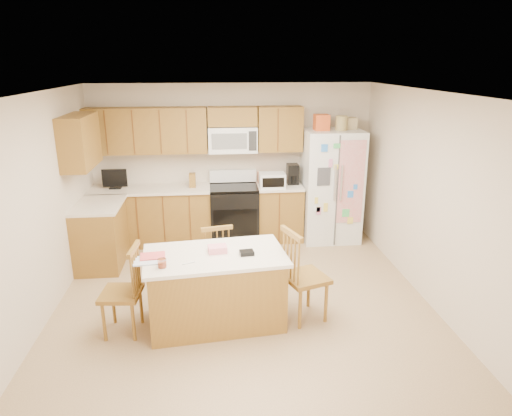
{
  "coord_description": "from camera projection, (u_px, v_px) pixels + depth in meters",
  "views": [
    {
      "loc": [
        -0.33,
        -5.1,
        2.82
      ],
      "look_at": [
        0.2,
        0.35,
        1.05
      ],
      "focal_mm": 32.0,
      "sensor_mm": 36.0,
      "label": 1
    }
  ],
  "objects": [
    {
      "name": "ground",
      "position": [
        243.0,
        297.0,
        5.72
      ],
      "size": [
        4.5,
        4.5,
        0.0
      ],
      "primitive_type": "plane",
      "color": "#926F4E",
      "rests_on": "ground"
    },
    {
      "name": "room_shell",
      "position": [
        242.0,
        186.0,
        5.28
      ],
      "size": [
        4.6,
        4.6,
        2.52
      ],
      "color": "beige",
      "rests_on": "ground"
    },
    {
      "name": "cabinetry",
      "position": [
        171.0,
        190.0,
        7.05
      ],
      "size": [
        3.36,
        1.56,
        2.15
      ],
      "color": "olive",
      "rests_on": "ground"
    },
    {
      "name": "stove",
      "position": [
        234.0,
        213.0,
        7.41
      ],
      "size": [
        0.76,
        0.65,
        1.13
      ],
      "color": "black",
      "rests_on": "ground"
    },
    {
      "name": "refrigerator",
      "position": [
        331.0,
        185.0,
        7.36
      ],
      "size": [
        0.9,
        0.79,
        2.04
      ],
      "color": "white",
      "rests_on": "ground"
    },
    {
      "name": "island",
      "position": [
        216.0,
        288.0,
        5.06
      ],
      "size": [
        1.66,
        1.05,
        0.92
      ],
      "color": "olive",
      "rests_on": "ground"
    },
    {
      "name": "windsor_chair_left",
      "position": [
        124.0,
        293.0,
        4.85
      ],
      "size": [
        0.45,
        0.46,
        1.0
      ],
      "color": "olive",
      "rests_on": "ground"
    },
    {
      "name": "windsor_chair_back",
      "position": [
        215.0,
        260.0,
        5.71
      ],
      "size": [
        0.47,
        0.46,
        0.94
      ],
      "color": "olive",
      "rests_on": "ground"
    },
    {
      "name": "windsor_chair_right",
      "position": [
        303.0,
        277.0,
        5.11
      ],
      "size": [
        0.57,
        0.59,
        1.09
      ],
      "color": "olive",
      "rests_on": "ground"
    }
  ]
}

